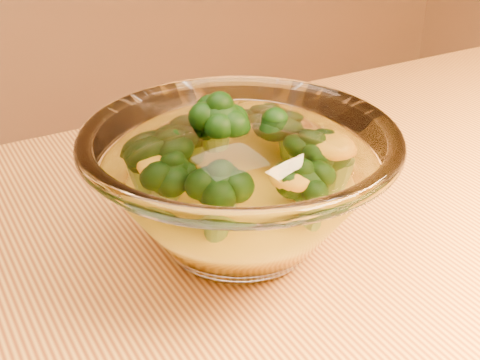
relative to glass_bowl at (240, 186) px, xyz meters
name	(u,v)px	position (x,y,z in m)	size (l,w,h in m)	color
glass_bowl	(240,186)	(0.00, 0.00, 0.00)	(0.24, 0.24, 0.11)	white
cheese_sauce	(240,211)	(0.00, 0.00, -0.02)	(0.13, 0.13, 0.04)	orange
broccoli_heap	(236,159)	(0.00, 0.01, 0.02)	(0.15, 0.14, 0.09)	black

